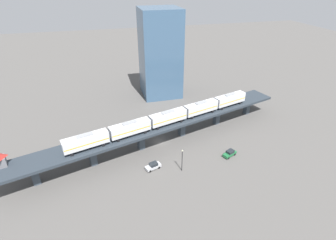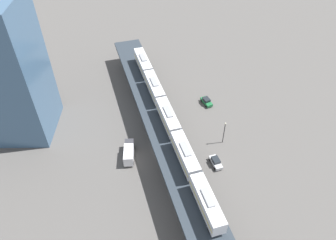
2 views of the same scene
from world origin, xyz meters
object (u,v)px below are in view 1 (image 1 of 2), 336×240
Objects in this scene: street_car_green at (230,153)px; office_tower at (160,54)px; delivery_truck at (148,125)px; street_car_silver at (153,166)px; subway_train at (168,117)px; street_lamp at (182,159)px.

office_tower is (50.23, 9.12, 17.06)m from street_car_green.
office_tower reaches higher than street_car_green.
street_car_green is at bearing -136.05° from delivery_truck.
street_car_green is 23.25m from street_car_silver.
office_tower is (50.16, -14.13, 17.06)m from street_car_silver.
street_car_silver is (-11.54, 7.31, -8.34)m from subway_train.
subway_train reaches higher than street_car_green.
subway_train is at bearing 169.99° from office_tower.
street_lamp is at bearing -110.25° from street_car_silver.
delivery_truck is at bearing 158.33° from office_tower.
office_tower is (28.87, -11.47, 16.24)m from delivery_truck.
subway_train is at bearing 0.63° from street_lamp.
street_car_silver is 0.13× the size of office_tower.
subway_train is 13.16m from delivery_truck.
street_car_silver is at bearing 172.89° from delivery_truck.
subway_train is at bearing -32.34° from street_car_silver.
street_car_green is 0.65× the size of delivery_truck.
office_tower is at bearing -7.17° from street_lamp.
street_lamp is at bearing 172.83° from office_tower.
delivery_truck is at bearing 25.52° from subway_train.
street_car_silver is at bearing 164.27° from office_tower.
subway_train reaches higher than street_lamp.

